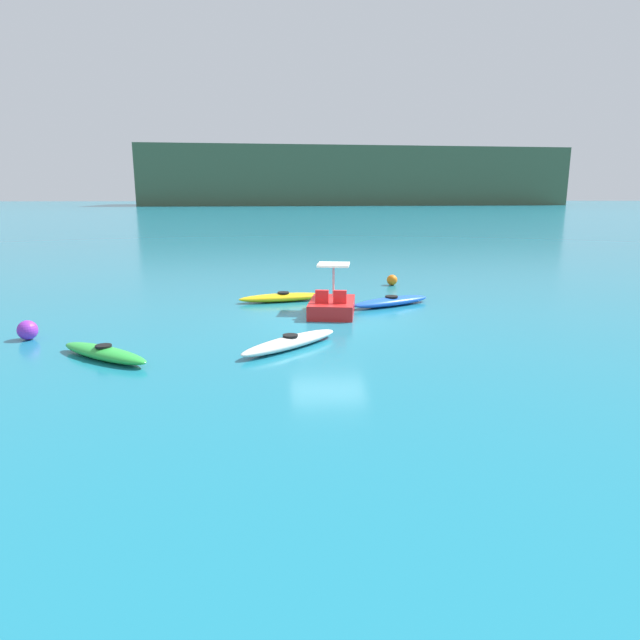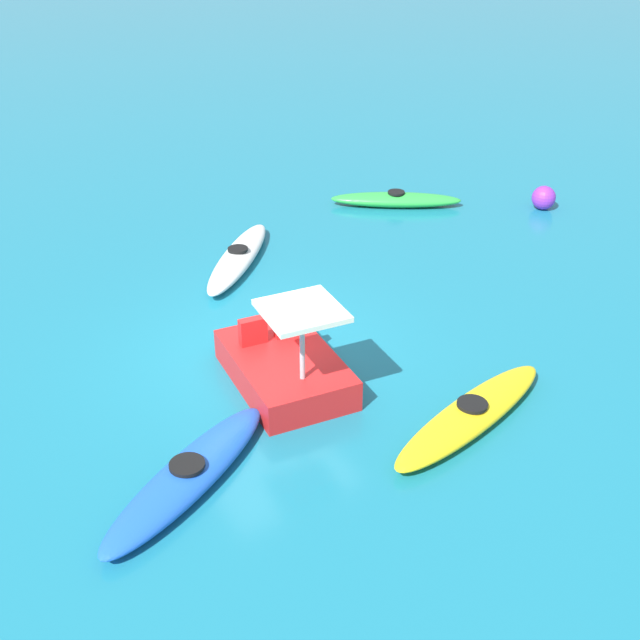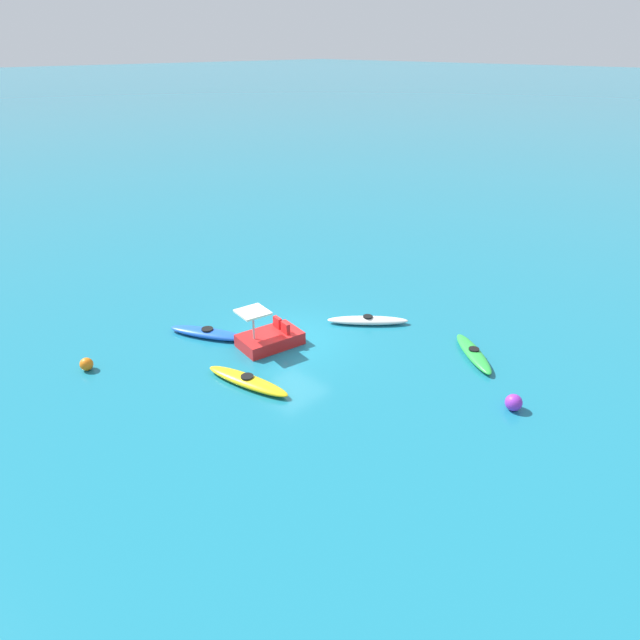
{
  "view_description": "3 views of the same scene",
  "coord_description": "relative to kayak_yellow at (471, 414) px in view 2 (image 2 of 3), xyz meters",
  "views": [
    {
      "loc": [
        -1.5,
        -17.64,
        4.07
      ],
      "look_at": [
        -0.37,
        -1.18,
        0.29
      ],
      "focal_mm": 30.96,
      "sensor_mm": 36.0,
      "label": 1
    },
    {
      "loc": [
        5.72,
        9.99,
        7.15
      ],
      "look_at": [
        -0.64,
        0.68,
        0.75
      ],
      "focal_mm": 45.28,
      "sensor_mm": 36.0,
      "label": 2
    },
    {
      "loc": [
        -15.15,
        13.37,
        10.82
      ],
      "look_at": [
        -0.52,
        -1.18,
        0.63
      ],
      "focal_mm": 31.66,
      "sensor_mm": 36.0,
      "label": 3
    }
  ],
  "objects": [
    {
      "name": "ground_plane",
      "position": [
        1.48,
        -3.36,
        -0.16
      ],
      "size": [
        600.0,
        600.0,
        0.0
      ],
      "primitive_type": "plane",
      "color": "#19728C"
    },
    {
      "name": "kayak_white",
      "position": [
        0.16,
        -6.62,
        -0.0
      ],
      "size": [
        2.93,
        2.84,
        0.37
      ],
      "color": "white",
      "rests_on": "ground_plane"
    },
    {
      "name": "kayak_blue",
      "position": [
        4.01,
        -1.1,
        0.0
      ],
      "size": [
        3.33,
        2.21,
        0.37
      ],
      "color": "blue",
      "rests_on": "ground_plane"
    },
    {
      "name": "pedal_boat_red",
      "position": [
        1.67,
        -2.43,
        0.17
      ],
      "size": [
        1.87,
        2.63,
        1.68
      ],
      "color": "red",
      "rests_on": "ground_plane"
    },
    {
      "name": "kayak_green",
      "position": [
        -4.54,
        -7.34,
        0.0
      ],
      "size": [
        2.86,
        2.35,
        0.37
      ],
      "color": "green",
      "rests_on": "ground_plane"
    },
    {
      "name": "kayak_yellow",
      "position": [
        0.0,
        0.0,
        0.0
      ],
      "size": [
        3.54,
        1.44,
        0.37
      ],
      "color": "yellow",
      "rests_on": "ground_plane"
    },
    {
      "name": "buoy_purple",
      "position": [
        -7.3,
        -5.23,
        0.12
      ],
      "size": [
        0.56,
        0.56,
        0.56
      ],
      "primitive_type": "sphere",
      "color": "purple",
      "rests_on": "ground_plane"
    }
  ]
}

